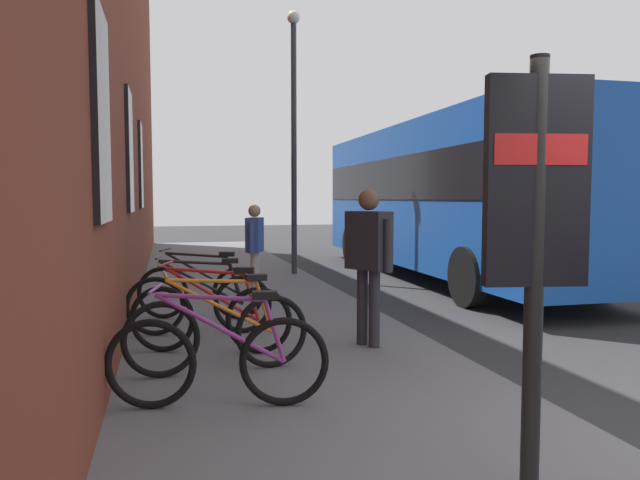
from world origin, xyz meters
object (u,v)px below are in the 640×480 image
(bicycle_mid_rack, at_px, (219,332))
(bicycle_under_window, at_px, (200,303))
(street_lamp, at_px, (294,121))
(pedestrian_by_facade, at_px, (255,241))
(city_bus, at_px, (447,192))
(pedestrian_near_bus, at_px, (369,251))
(bicycle_leaning_wall, at_px, (201,291))
(bicycle_nearest_sign, at_px, (211,317))
(bicycle_end_of_row, at_px, (219,359))
(transit_info_sign, at_px, (536,211))

(bicycle_mid_rack, xyz_separation_m, bicycle_under_window, (1.67, 0.09, 0.00))
(bicycle_mid_rack, relative_size, street_lamp, 0.31)
(bicycle_under_window, relative_size, street_lamp, 0.31)
(pedestrian_by_facade, height_order, street_lamp, street_lamp)
(city_bus, relative_size, pedestrian_near_bus, 5.98)
(bicycle_under_window, xyz_separation_m, bicycle_leaning_wall, (0.95, -0.06, 0.00))
(bicycle_leaning_wall, height_order, city_bus, city_bus)
(pedestrian_by_facade, bearing_deg, city_bus, -64.81)
(bicycle_nearest_sign, height_order, city_bus, city_bus)
(bicycle_end_of_row, xyz_separation_m, pedestrian_by_facade, (5.20, -1.04, 0.56))
(bicycle_leaning_wall, height_order, transit_info_sign, transit_info_sign)
(bicycle_leaning_wall, bearing_deg, street_lamp, -26.71)
(street_lamp, bearing_deg, bicycle_under_window, 156.86)
(bicycle_leaning_wall, distance_m, pedestrian_by_facade, 1.98)
(bicycle_leaning_wall, height_order, pedestrian_near_bus, pedestrian_near_bus)
(bicycle_under_window, relative_size, pedestrian_by_facade, 1.14)
(city_bus, xyz_separation_m, pedestrian_by_facade, (-2.16, 4.59, -0.85))
(bicycle_end_of_row, distance_m, bicycle_under_window, 2.63)
(pedestrian_by_facade, bearing_deg, pedestrian_near_bus, -168.13)
(street_lamp, bearing_deg, bicycle_mid_rack, 162.50)
(bicycle_mid_rack, xyz_separation_m, street_lamp, (7.14, -2.25, 2.95))
(bicycle_end_of_row, height_order, street_lamp, street_lamp)
(bicycle_end_of_row, xyz_separation_m, street_lamp, (8.09, -2.33, 2.95))
(bicycle_nearest_sign, relative_size, bicycle_leaning_wall, 1.00)
(bicycle_mid_rack, distance_m, bicycle_leaning_wall, 2.62)
(bicycle_leaning_wall, bearing_deg, city_bus, -55.81)
(bicycle_mid_rack, bearing_deg, street_lamp, -17.50)
(street_lamp, bearing_deg, bicycle_leaning_wall, 153.29)
(bicycle_mid_rack, distance_m, pedestrian_by_facade, 4.38)
(pedestrian_by_facade, distance_m, street_lamp, 3.97)
(bicycle_mid_rack, relative_size, city_bus, 0.17)
(bicycle_end_of_row, height_order, bicycle_mid_rack, same)
(pedestrian_near_bus, bearing_deg, pedestrian_by_facade, 11.87)
(bicycle_nearest_sign, bearing_deg, pedestrian_by_facade, -15.66)
(pedestrian_by_facade, bearing_deg, bicycle_leaning_wall, 148.86)
(bicycle_under_window, distance_m, pedestrian_near_bus, 2.20)
(bicycle_end_of_row, relative_size, pedestrian_by_facade, 1.13)
(city_bus, relative_size, pedestrian_by_facade, 6.78)
(bicycle_leaning_wall, xyz_separation_m, pedestrian_near_bus, (-1.99, -1.74, 0.69))
(street_lamp, bearing_deg, pedestrian_near_bus, 175.34)
(pedestrian_near_bus, bearing_deg, street_lamp, -4.66)
(bicycle_under_window, bearing_deg, bicycle_mid_rack, -177.08)
(bicycle_leaning_wall, xyz_separation_m, transit_info_sign, (-5.51, -1.44, 1.21))
(bicycle_end_of_row, xyz_separation_m, city_bus, (7.36, -5.63, 1.41))
(bicycle_mid_rack, bearing_deg, bicycle_nearest_sign, 1.51)
(bicycle_end_of_row, relative_size, bicycle_under_window, 0.99)
(city_bus, bearing_deg, bicycle_end_of_row, 142.59)
(bicycle_nearest_sign, bearing_deg, bicycle_under_window, 4.08)
(bicycle_nearest_sign, distance_m, pedestrian_by_facade, 3.67)
(bicycle_under_window, bearing_deg, pedestrian_near_bus, -120.09)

